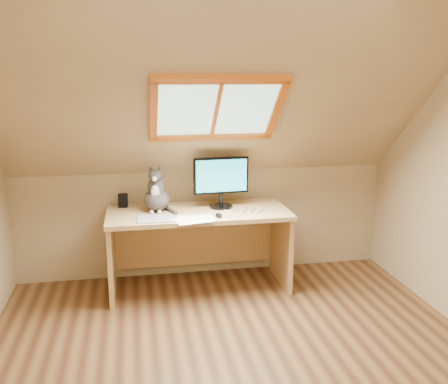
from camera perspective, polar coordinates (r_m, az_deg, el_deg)
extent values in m
plane|color=brown|center=(3.43, 2.28, -20.02)|extent=(3.50, 3.50, 0.00)
cube|color=tan|center=(1.41, 19.33, -16.83)|extent=(3.50, 0.02, 2.40)
cube|color=tan|center=(4.79, -2.26, -3.46)|extent=(3.50, 0.02, 1.00)
cube|color=tan|center=(3.83, -0.74, 10.56)|extent=(3.50, 1.56, 1.41)
cube|color=#B2E0CC|center=(3.91, -0.93, 9.59)|extent=(0.90, 0.53, 0.48)
cube|color=orange|center=(3.91, -0.93, 9.59)|extent=(1.02, 0.64, 0.59)
cube|color=#D9B167|center=(4.37, -2.96, -2.39)|extent=(1.58, 0.69, 0.04)
cube|color=#D9B167|center=(4.46, -12.73, -7.28)|extent=(0.04, 0.62, 0.68)
cube|color=#D9B167|center=(4.64, 6.51, -6.20)|extent=(0.04, 0.62, 0.68)
cube|color=#D9B167|center=(4.78, -3.41, -5.53)|extent=(1.48, 0.03, 0.48)
cylinder|color=black|center=(4.46, -0.35, -1.65)|extent=(0.21, 0.21, 0.02)
cylinder|color=black|center=(4.44, -0.35, -0.83)|extent=(0.03, 0.03, 0.11)
cube|color=black|center=(4.40, -0.35, 1.92)|extent=(0.49, 0.06, 0.32)
cube|color=blue|center=(4.37, -0.28, 1.86)|extent=(0.45, 0.03, 0.28)
ellipsoid|color=#4A4441|center=(4.38, -7.71, -0.89)|extent=(0.26, 0.30, 0.19)
ellipsoid|color=#4A4441|center=(4.34, -7.78, 0.48)|extent=(0.17, 0.17, 0.21)
ellipsoid|color=silver|center=(4.28, -7.86, 0.01)|extent=(0.08, 0.05, 0.12)
ellipsoid|color=#4A4441|center=(4.27, -7.90, 1.86)|extent=(0.13, 0.12, 0.11)
sphere|color=silver|center=(4.23, -7.96, 1.49)|extent=(0.04, 0.04, 0.04)
cone|color=#4A4441|center=(4.28, -8.37, 2.61)|extent=(0.06, 0.06, 0.07)
cone|color=#4A4441|center=(4.28, -7.41, 2.62)|extent=(0.06, 0.06, 0.07)
cube|color=black|center=(4.56, -11.47, -0.97)|extent=(0.09, 0.09, 0.12)
cube|color=#B2B2B7|center=(4.13, -7.79, -3.07)|extent=(0.30, 0.22, 0.01)
ellipsoid|color=black|center=(4.17, -0.61, -2.66)|extent=(0.07, 0.10, 0.03)
cube|color=white|center=(4.11, -3.49, -3.13)|extent=(0.33, 0.27, 0.00)
cube|color=white|center=(4.11, -3.49, -3.11)|extent=(0.32, 0.24, 0.00)
cube|color=white|center=(4.11, -3.49, -3.09)|extent=(0.35, 0.30, 0.00)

